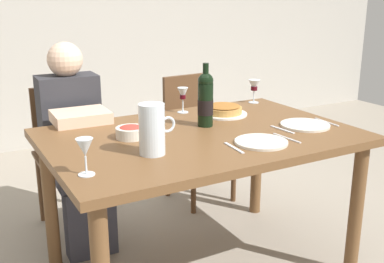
% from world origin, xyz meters
% --- Properties ---
extents(dining_table, '(1.50, 1.00, 0.76)m').
position_xyz_m(dining_table, '(0.00, 0.00, 0.67)').
color(dining_table, brown).
rests_on(dining_table, ground).
extents(wine_bottle, '(0.08, 0.08, 0.33)m').
position_xyz_m(wine_bottle, '(0.08, 0.10, 0.90)').
color(wine_bottle, black).
rests_on(wine_bottle, dining_table).
extents(water_pitcher, '(0.17, 0.11, 0.22)m').
position_xyz_m(water_pitcher, '(-0.34, -0.17, 0.86)').
color(water_pitcher, silver).
rests_on(water_pitcher, dining_table).
extents(baked_tart, '(0.27, 0.27, 0.06)m').
position_xyz_m(baked_tart, '(0.29, 0.25, 0.79)').
color(baked_tart, white).
rests_on(baked_tart, dining_table).
extents(salad_bowl, '(0.14, 0.14, 0.06)m').
position_xyz_m(salad_bowl, '(-0.33, 0.09, 0.79)').
color(salad_bowl, silver).
rests_on(salad_bowl, dining_table).
extents(wine_glass_left_diner, '(0.07, 0.07, 0.14)m').
position_xyz_m(wine_glass_left_diner, '(-0.66, -0.27, 0.86)').
color(wine_glass_left_diner, silver).
rests_on(wine_glass_left_diner, dining_table).
extents(wine_glass_right_diner, '(0.07, 0.07, 0.15)m').
position_xyz_m(wine_glass_right_diner, '(0.62, 0.42, 0.86)').
color(wine_glass_right_diner, silver).
rests_on(wine_glass_right_diner, dining_table).
extents(wine_glass_centre, '(0.06, 0.06, 0.15)m').
position_xyz_m(wine_glass_centre, '(0.12, 0.41, 0.86)').
color(wine_glass_centre, silver).
rests_on(wine_glass_centre, dining_table).
extents(dinner_plate_left_setting, '(0.25, 0.25, 0.01)m').
position_xyz_m(dinner_plate_left_setting, '(0.53, -0.15, 0.77)').
color(dinner_plate_left_setting, silver).
rests_on(dinner_plate_left_setting, dining_table).
extents(dinner_plate_right_setting, '(0.24, 0.24, 0.01)m').
position_xyz_m(dinner_plate_right_setting, '(0.16, -0.28, 0.77)').
color(dinner_plate_right_setting, silver).
rests_on(dinner_plate_right_setting, dining_table).
extents(fork_left_setting, '(0.03, 0.16, 0.00)m').
position_xyz_m(fork_left_setting, '(0.38, -0.15, 0.76)').
color(fork_left_setting, silver).
rests_on(fork_left_setting, dining_table).
extents(knife_left_setting, '(0.02, 0.18, 0.00)m').
position_xyz_m(knife_left_setting, '(0.68, -0.15, 0.76)').
color(knife_left_setting, silver).
rests_on(knife_left_setting, dining_table).
extents(knife_right_setting, '(0.02, 0.18, 0.00)m').
position_xyz_m(knife_right_setting, '(0.31, -0.28, 0.76)').
color(knife_right_setting, silver).
rests_on(knife_right_setting, dining_table).
extents(spoon_right_setting, '(0.03, 0.16, 0.00)m').
position_xyz_m(spoon_right_setting, '(0.01, -0.28, 0.76)').
color(spoon_right_setting, silver).
rests_on(spoon_right_setting, dining_table).
extents(chair_left, '(0.41, 0.41, 0.87)m').
position_xyz_m(chair_left, '(-0.45, 0.89, 0.50)').
color(chair_left, brown).
rests_on(chair_left, ground).
extents(diner_left, '(0.35, 0.51, 1.16)m').
position_xyz_m(diner_left, '(-0.45, 0.65, 0.62)').
color(diner_left, '#2D2D33').
rests_on(diner_left, ground).
extents(chair_right, '(0.43, 0.43, 0.87)m').
position_xyz_m(chair_right, '(0.44, 0.86, 0.50)').
color(chair_right, brown).
rests_on(chair_right, ground).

